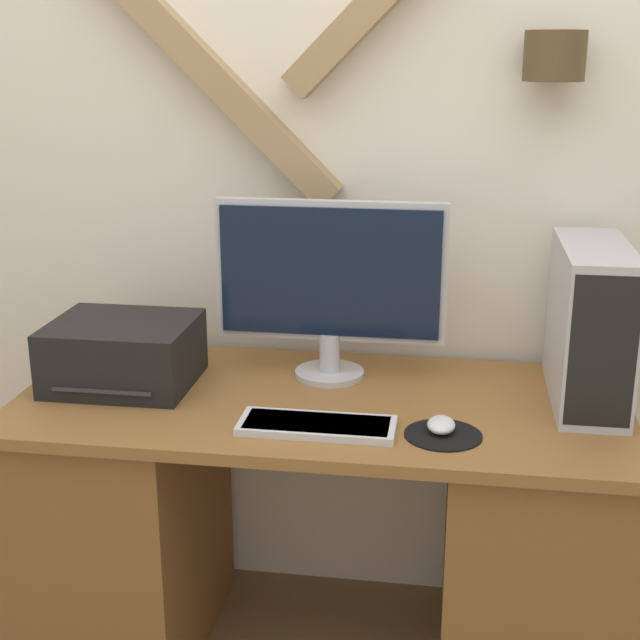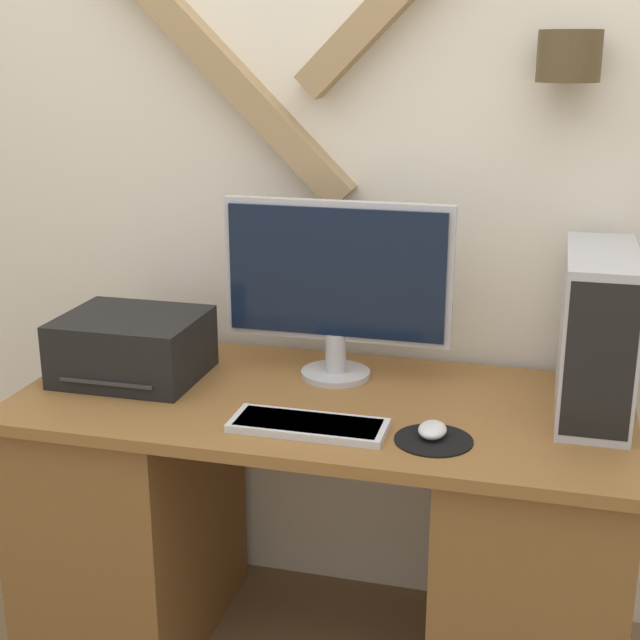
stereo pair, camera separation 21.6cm
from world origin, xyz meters
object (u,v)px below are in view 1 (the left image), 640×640
keyboard (317,425)px  printer (123,353)px  mouse (441,425)px  computer_tower (590,324)px  monitor (329,280)px

keyboard → printer: bearing=158.5°
mouse → computer_tower: size_ratio=0.20×
monitor → printer: monitor is taller
monitor → mouse: 0.51m
monitor → computer_tower: bearing=-5.6°
keyboard → printer: printer is taller
monitor → computer_tower: monitor is taller
keyboard → computer_tower: computer_tower is taller
mouse → monitor: bearing=133.0°
keyboard → computer_tower: (0.63, 0.29, 0.19)m
monitor → keyboard: bearing=-86.4°
computer_tower → mouse: bearing=-142.9°
keyboard → mouse: mouse is taller
monitor → computer_tower: 0.66m
mouse → keyboard: bearing=-174.9°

